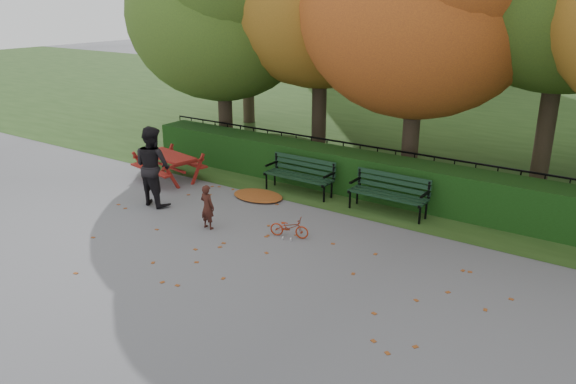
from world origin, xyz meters
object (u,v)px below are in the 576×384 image
Objects in this scene: bench_right at (390,191)px; tree_a at (224,1)px; bench_left at (301,173)px; picnic_table at (169,160)px; child at (207,207)px; bicycle at (289,227)px; adult at (153,166)px.

tree_a is at bearing 163.39° from bench_right.
bench_left is 0.96× the size of picnic_table.
bicycle is (1.68, 0.59, -0.27)m from child.
bench_left is at bearing 11.60° from bicycle.
adult is (-2.01, 0.39, 0.46)m from child.
bench_left is 3.61m from picnic_table.
child is at bearing 172.92° from adult.
adult is (-2.37, -2.63, 0.42)m from bench_left.
tree_a is 5.01m from picnic_table.
bench_left is 2.21× the size of bicycle.
bench_left is at bearing 180.00° from bench_right.
child is (3.53, -4.89, -4.04)m from tree_a.
bench_right is at bearing -130.13° from child.
picnic_table is at bearing 58.02° from bicycle.
picnic_table is at bearing -161.42° from bench_left.
adult is 3.77m from bicycle.
bench_right is 4.09m from child.
bench_left is 2.78m from bicycle.
bench_right is 0.96× the size of adult.
child is at bearing -20.73° from picnic_table.
tree_a is 8.01m from bicycle.
tree_a is at bearing -67.59° from adult.
bench_right reaches higher than bicycle.
bench_left is (3.89, -1.88, -4.00)m from tree_a.
bench_right is 2.67m from bicycle.
tree_a is at bearing 154.24° from bench_left.
bicycle is (5.21, -4.30, -4.31)m from tree_a.
bench_left is 0.96× the size of adult.
bench_right is at bearing 0.00° from bench_left.
bicycle is (3.69, 0.20, -0.72)m from adult.
bicycle is at bearing -39.57° from tree_a.
bench_left is 1.87× the size of child.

